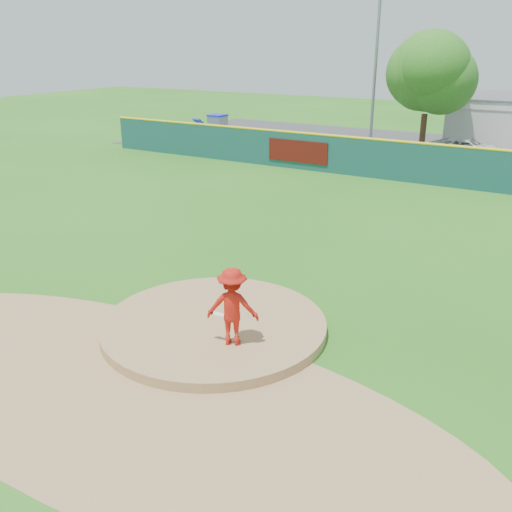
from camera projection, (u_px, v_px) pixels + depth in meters
The scene contains 12 objects.
ground at pixel (214, 330), 14.03m from camera, with size 120.00×120.00×0.00m, color #286B19.
pitchers_mound at pixel (214, 330), 14.03m from camera, with size 5.50×5.50×0.50m, color #9E774C.
pitching_rubber at pixel (221, 315), 14.18m from camera, with size 0.60×0.15×0.04m, color white.
infield_dirt_arc at pixel (130, 389), 11.62m from camera, with size 15.40×15.40×0.01m, color #9E774C.
parking_lot at pixel (461, 155), 35.70m from camera, with size 44.00×16.00×0.02m, color #38383A.
pitcher at pixel (232, 306), 12.62m from camera, with size 1.17×0.67×1.81m, color red.
van at pixel (466, 149), 34.02m from camera, with size 2.10×4.55×1.26m, color white.
fence_banners at pixel (430, 165), 27.87m from camera, with size 18.15×0.04×1.20m.
playground_slide at pixel (217, 127), 41.13m from camera, with size 1.14×3.20×1.77m.
outfield_fence at pixel (423, 162), 28.09m from camera, with size 40.00×0.14×2.07m.
deciduous_tree at pixel (428, 80), 33.45m from camera, with size 5.60×5.60×7.36m.
light_pole_left at pixel (376, 52), 36.46m from camera, with size 1.75×0.25×11.00m.
Camera 1 is at (7.31, -10.18, 6.64)m, focal length 40.00 mm.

